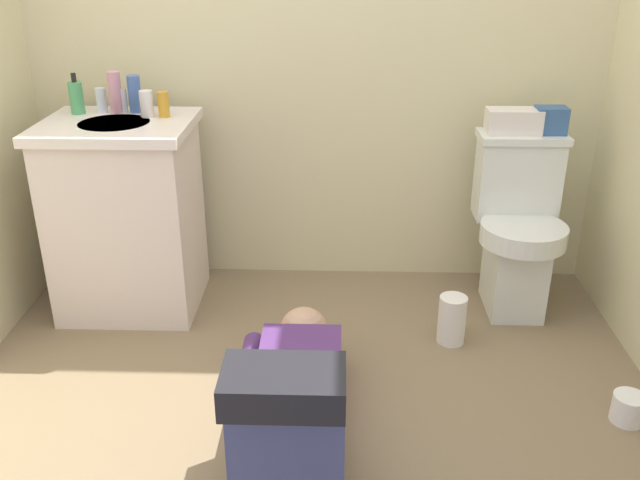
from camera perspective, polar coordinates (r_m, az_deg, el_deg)
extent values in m
cube|color=#7F6B4E|center=(2.47, -1.22, -13.98)|extent=(2.99, 3.11, 0.04)
cube|color=beige|center=(3.05, -0.32, 18.37)|extent=(2.65, 0.08, 2.40)
cube|color=silver|center=(3.06, 15.81, -2.32)|extent=(0.22, 0.30, 0.38)
cylinder|color=silver|center=(2.93, 16.48, 0.49)|extent=(0.35, 0.35, 0.08)
cube|color=silver|center=(3.04, 16.03, 4.86)|extent=(0.34, 0.17, 0.34)
cube|color=silver|center=(2.99, 16.44, 8.20)|extent=(0.36, 0.19, 0.03)
cube|color=silver|center=(3.02, -15.63, 1.52)|extent=(0.56, 0.48, 0.78)
cube|color=silver|center=(2.90, -16.54, 9.03)|extent=(0.60, 0.52, 0.04)
cylinder|color=silver|center=(2.88, -16.64, 8.83)|extent=(0.28, 0.28, 0.05)
cylinder|color=silver|center=(3.01, -15.91, 11.02)|extent=(0.02, 0.02, 0.10)
cube|color=#512D6B|center=(2.42, -1.78, -11.87)|extent=(0.29, 0.52, 0.17)
sphere|color=tan|center=(2.69, -1.36, -7.57)|extent=(0.19, 0.19, 0.19)
cube|color=#474F80|center=(2.08, -2.44, -15.58)|extent=(0.31, 0.28, 0.20)
cube|color=#474F80|center=(1.89, -2.81, -15.48)|extent=(0.31, 0.12, 0.32)
cube|color=black|center=(1.75, -3.05, -11.99)|extent=(0.31, 0.19, 0.09)
cylinder|color=#512D6B|center=(2.58, -5.84, -10.10)|extent=(0.08, 0.30, 0.08)
cube|color=silver|center=(2.96, 15.73, 9.45)|extent=(0.22, 0.11, 0.10)
cube|color=#33598C|center=(3.00, 18.56, 9.38)|extent=(0.12, 0.09, 0.11)
cylinder|color=#4AA162|center=(3.05, -19.51, 11.03)|extent=(0.06, 0.06, 0.13)
cylinder|color=black|center=(3.03, -19.73, 12.55)|extent=(0.02, 0.02, 0.04)
cylinder|color=silver|center=(3.04, -17.66, 10.96)|extent=(0.04, 0.04, 0.10)
cylinder|color=pink|center=(3.02, -16.60, 11.65)|extent=(0.05, 0.05, 0.17)
cylinder|color=#4567B0|center=(3.00, -15.10, 11.59)|extent=(0.05, 0.05, 0.15)
cylinder|color=white|center=(2.92, -14.17, 10.88)|extent=(0.05, 0.05, 0.11)
cylinder|color=gold|center=(2.90, -12.83, 10.89)|extent=(0.05, 0.05, 0.10)
cylinder|color=white|center=(2.80, 10.87, -6.49)|extent=(0.11, 0.11, 0.20)
cylinder|color=white|center=(2.58, 24.16, -12.60)|extent=(0.11, 0.11, 0.10)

